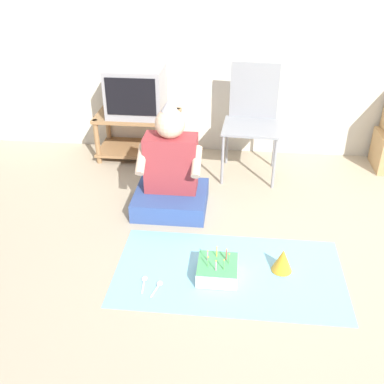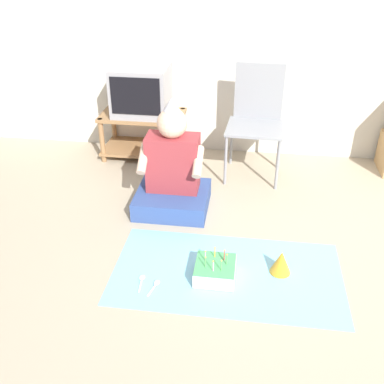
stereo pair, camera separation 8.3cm
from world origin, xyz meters
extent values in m
plane|color=tan|center=(0.00, 0.00, 0.00)|extent=(16.00, 16.00, 0.00)
cube|color=beige|center=(0.00, 1.98, 1.27)|extent=(6.40, 0.06, 2.55)
cube|color=#997047|center=(-1.28, 1.74, 0.39)|extent=(0.73, 0.43, 0.03)
cube|color=#997047|center=(-1.28, 1.74, 0.07)|extent=(0.73, 0.43, 0.02)
cylinder|color=#997047|center=(-1.62, 1.56, 0.20)|extent=(0.04, 0.04, 0.41)
cylinder|color=#997047|center=(-0.95, 1.56, 0.20)|extent=(0.04, 0.04, 0.41)
cylinder|color=#997047|center=(-1.62, 1.92, 0.20)|extent=(0.04, 0.04, 0.41)
cylinder|color=#997047|center=(-0.95, 1.92, 0.20)|extent=(0.04, 0.04, 0.41)
cube|color=#99999E|center=(-1.28, 1.74, 0.61)|extent=(0.48, 0.40, 0.41)
cube|color=black|center=(-1.28, 1.53, 0.63)|extent=(0.42, 0.01, 0.31)
cube|color=gray|center=(-0.29, 1.47, 0.43)|extent=(0.48, 0.46, 0.02)
cube|color=gray|center=(-0.28, 1.67, 0.67)|extent=(0.40, 0.04, 0.47)
cylinder|color=gray|center=(-0.50, 1.28, 0.22)|extent=(0.02, 0.02, 0.43)
cylinder|color=gray|center=(-0.09, 1.26, 0.22)|extent=(0.02, 0.02, 0.43)
cylinder|color=gray|center=(-0.48, 1.67, 0.22)|extent=(0.02, 0.02, 0.43)
cylinder|color=gray|center=(-0.07, 1.65, 0.22)|extent=(0.02, 0.02, 0.43)
cube|color=#334C8C|center=(-0.86, 0.87, 0.07)|extent=(0.53, 0.48, 0.14)
cube|color=#993338|center=(-0.86, 0.91, 0.35)|extent=(0.38, 0.20, 0.42)
sphere|color=beige|center=(-0.86, 0.91, 0.66)|extent=(0.21, 0.21, 0.21)
cone|color=silver|center=(-0.86, 0.91, 0.79)|extent=(0.12, 0.12, 0.09)
cylinder|color=beige|center=(-1.06, 0.82, 0.42)|extent=(0.06, 0.23, 0.19)
cylinder|color=beige|center=(-0.67, 0.82, 0.42)|extent=(0.06, 0.23, 0.19)
cube|color=#7FC6E0|center=(-0.40, 0.17, 0.00)|extent=(1.38, 0.75, 0.01)
cube|color=white|center=(-0.47, 0.12, 0.05)|extent=(0.24, 0.24, 0.09)
cube|color=#4CB266|center=(-0.47, 0.12, 0.10)|extent=(0.23, 0.23, 0.01)
cylinder|color=#66C666|center=(-0.41, 0.12, 0.13)|extent=(0.01, 0.01, 0.07)
sphere|color=#FFCC4C|center=(-0.41, 0.12, 0.17)|extent=(0.01, 0.01, 0.01)
cylinder|color=#EA4C4C|center=(-0.43, 0.16, 0.13)|extent=(0.01, 0.01, 0.07)
sphere|color=#FFCC4C|center=(-0.43, 0.16, 0.17)|extent=(0.01, 0.01, 0.01)
cylinder|color=yellow|center=(-0.48, 0.18, 0.13)|extent=(0.01, 0.01, 0.07)
sphere|color=#FFCC4C|center=(-0.48, 0.18, 0.17)|extent=(0.01, 0.01, 0.01)
cylinder|color=#E58CCC|center=(-0.54, 0.14, 0.13)|extent=(0.01, 0.01, 0.07)
sphere|color=#FFCC4C|center=(-0.54, 0.14, 0.17)|extent=(0.01, 0.01, 0.01)
cylinder|color=#66C666|center=(-0.53, 0.08, 0.13)|extent=(0.01, 0.01, 0.07)
sphere|color=#FFCC4C|center=(-0.53, 0.08, 0.17)|extent=(0.01, 0.01, 0.01)
cylinder|color=#E58CCC|center=(-0.48, 0.05, 0.13)|extent=(0.01, 0.01, 0.07)
sphere|color=#FFCC4C|center=(-0.48, 0.05, 0.17)|extent=(0.01, 0.01, 0.01)
cylinder|color=#66C666|center=(-0.44, 0.06, 0.13)|extent=(0.01, 0.01, 0.07)
sphere|color=#FFCC4C|center=(-0.44, 0.06, 0.17)|extent=(0.01, 0.01, 0.01)
cone|color=gold|center=(-0.09, 0.22, 0.08)|extent=(0.13, 0.13, 0.15)
ellipsoid|color=white|center=(-0.90, 0.04, 0.01)|extent=(0.04, 0.05, 0.01)
cube|color=white|center=(-0.90, -0.03, 0.01)|extent=(0.02, 0.10, 0.01)
ellipsoid|color=white|center=(-0.81, 0.01, 0.01)|extent=(0.04, 0.05, 0.01)
cube|color=white|center=(-0.82, -0.06, 0.01)|extent=(0.04, 0.10, 0.01)
camera|label=1|loc=(-0.41, -1.97, 1.80)|focal=42.00mm
camera|label=2|loc=(-0.32, -1.96, 1.80)|focal=42.00mm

